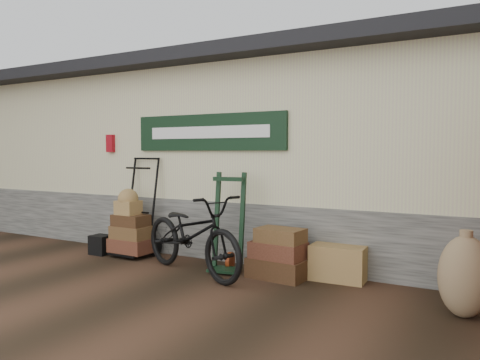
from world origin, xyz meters
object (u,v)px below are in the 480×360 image
object	(u,v)px
porter_trolley	(139,205)
green_barrow	(228,222)
wicker_hamper	(339,262)
suitcase_stack	(278,253)
black_trunk	(101,245)
bicycle	(192,230)

from	to	relation	value
porter_trolley	green_barrow	xyz separation A→B (m)	(1.78, -0.18, -0.11)
green_barrow	wicker_hamper	bearing A→B (deg)	2.19
suitcase_stack	wicker_hamper	distance (m)	0.79
black_trunk	green_barrow	bearing A→B (deg)	2.64
porter_trolley	suitcase_stack	distance (m)	2.59
bicycle	porter_trolley	bearing A→B (deg)	88.58
wicker_hamper	bicycle	world-z (taller)	bicycle
green_barrow	black_trunk	distance (m)	2.39
porter_trolley	wicker_hamper	bearing A→B (deg)	3.68
green_barrow	bicycle	distance (m)	0.52
wicker_hamper	black_trunk	bearing A→B (deg)	-173.87
green_barrow	wicker_hamper	world-z (taller)	green_barrow
wicker_hamper	black_trunk	distance (m)	3.84
suitcase_stack	porter_trolley	bearing A→B (deg)	176.03
suitcase_stack	bicycle	size ratio (longest dim) A/B	0.36
porter_trolley	bicycle	size ratio (longest dim) A/B	0.76
black_trunk	porter_trolley	bearing A→B (deg)	27.21
green_barrow	bicycle	bearing A→B (deg)	-140.11
porter_trolley	green_barrow	world-z (taller)	porter_trolley
black_trunk	bicycle	distance (m)	2.07
suitcase_stack	wicker_hamper	xyz separation A→B (m)	(0.72, 0.30, -0.11)
green_barrow	suitcase_stack	world-z (taller)	green_barrow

